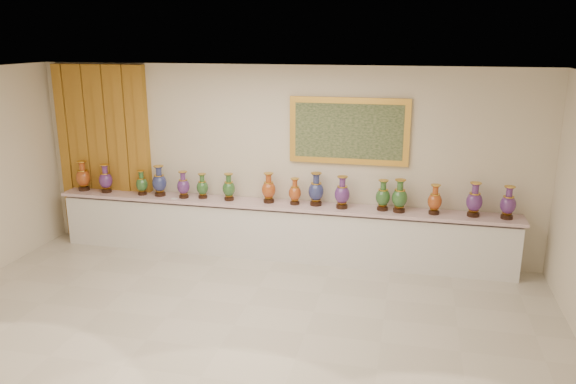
% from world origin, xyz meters
% --- Properties ---
extents(ground, '(8.00, 8.00, 0.00)m').
position_xyz_m(ground, '(0.00, 0.00, 0.00)').
color(ground, beige).
rests_on(ground, ground).
extents(room, '(8.00, 8.00, 8.00)m').
position_xyz_m(room, '(-2.38, 2.44, 1.59)').
color(room, beige).
rests_on(room, ground).
extents(counter, '(7.28, 0.48, 0.90)m').
position_xyz_m(counter, '(0.00, 2.27, 0.44)').
color(counter, white).
rests_on(counter, ground).
extents(vase_0, '(0.25, 0.25, 0.50)m').
position_xyz_m(vase_0, '(-3.37, 2.27, 1.13)').
color(vase_0, black).
rests_on(vase_0, counter).
extents(vase_1, '(0.28, 0.28, 0.47)m').
position_xyz_m(vase_1, '(-2.94, 2.24, 1.11)').
color(vase_1, black).
rests_on(vase_1, counter).
extents(vase_2, '(0.22, 0.22, 0.41)m').
position_xyz_m(vase_2, '(-2.28, 2.23, 1.08)').
color(vase_2, black).
rests_on(vase_2, counter).
extents(vase_3, '(0.28, 0.28, 0.50)m').
position_xyz_m(vase_3, '(-1.97, 2.25, 1.12)').
color(vase_3, black).
rests_on(vase_3, counter).
extents(vase_4, '(0.20, 0.20, 0.44)m').
position_xyz_m(vase_4, '(-1.55, 2.22, 1.10)').
color(vase_4, black).
rests_on(vase_4, counter).
extents(vase_5, '(0.24, 0.24, 0.40)m').
position_xyz_m(vase_5, '(-1.24, 2.27, 1.08)').
color(vase_5, black).
rests_on(vase_5, counter).
extents(vase_6, '(0.24, 0.24, 0.43)m').
position_xyz_m(vase_6, '(-0.79, 2.25, 1.09)').
color(vase_6, black).
rests_on(vase_6, counter).
extents(vase_7, '(0.24, 0.24, 0.47)m').
position_xyz_m(vase_7, '(-0.15, 2.27, 1.11)').
color(vase_7, black).
rests_on(vase_7, counter).
extents(vase_8, '(0.23, 0.23, 0.41)m').
position_xyz_m(vase_8, '(0.27, 2.26, 1.09)').
color(vase_8, black).
rests_on(vase_8, counter).
extents(vase_9, '(0.26, 0.26, 0.51)m').
position_xyz_m(vase_9, '(0.60, 2.29, 1.13)').
color(vase_9, black).
rests_on(vase_9, counter).
extents(vase_10, '(0.25, 0.25, 0.49)m').
position_xyz_m(vase_10, '(1.01, 2.22, 1.12)').
color(vase_10, black).
rests_on(vase_10, counter).
extents(vase_11, '(0.27, 0.27, 0.46)m').
position_xyz_m(vase_11, '(1.61, 2.26, 1.11)').
color(vase_11, black).
rests_on(vase_11, counter).
extents(vase_12, '(0.27, 0.27, 0.49)m').
position_xyz_m(vase_12, '(1.86, 2.22, 1.12)').
color(vase_12, black).
rests_on(vase_12, counter).
extents(vase_13, '(0.22, 0.22, 0.44)m').
position_xyz_m(vase_13, '(2.36, 2.24, 1.10)').
color(vase_13, black).
rests_on(vase_13, counter).
extents(vase_14, '(0.26, 0.26, 0.50)m').
position_xyz_m(vase_14, '(2.91, 2.25, 1.12)').
color(vase_14, black).
rests_on(vase_14, counter).
extents(vase_15, '(0.24, 0.24, 0.48)m').
position_xyz_m(vase_15, '(3.37, 2.24, 1.11)').
color(vase_15, black).
rests_on(vase_15, counter).
extents(label_card, '(0.10, 0.06, 0.00)m').
position_xyz_m(label_card, '(-1.67, 2.13, 0.90)').
color(label_card, white).
rests_on(label_card, counter).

